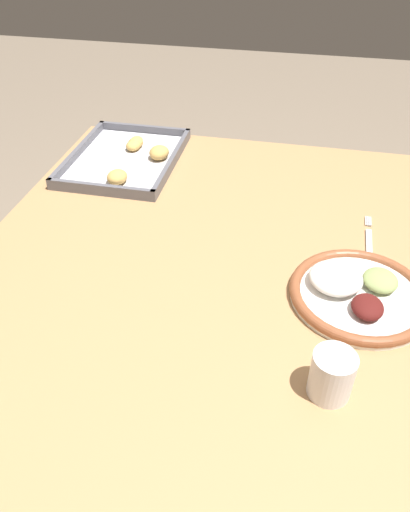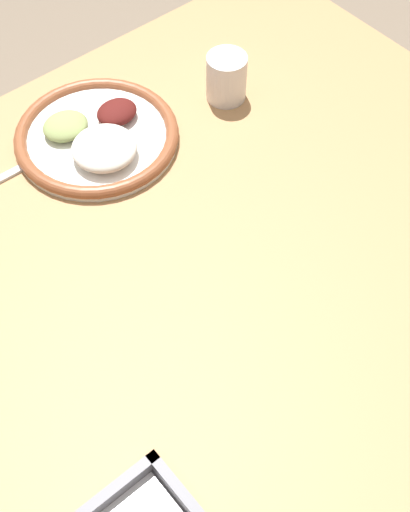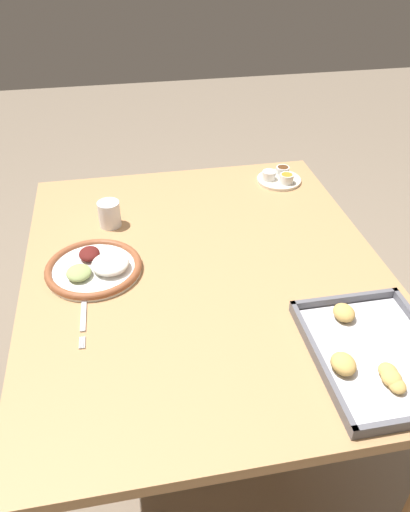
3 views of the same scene
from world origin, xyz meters
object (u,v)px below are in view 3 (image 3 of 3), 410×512
object	(u,v)px
dinner_plate	(95,267)
drinking_cup	(109,214)
saucer_plate	(279,177)
baking_tray	(373,355)
fork	(84,315)

from	to	relation	value
dinner_plate	drinking_cup	bearing A→B (deg)	167.93
dinner_plate	drinking_cup	xyz separation A→B (m)	(-0.22, 0.05, 0.03)
dinner_plate	drinking_cup	size ratio (longest dim) A/B	3.25
saucer_plate	baking_tray	xyz separation A→B (m)	(0.81, -0.05, -0.00)
saucer_plate	drinking_cup	world-z (taller)	drinking_cup
fork	saucer_plate	bearing A→B (deg)	131.98
saucer_plate	fork	bearing A→B (deg)	-49.42
drinking_cup	fork	bearing A→B (deg)	-11.22
fork	drinking_cup	bearing A→B (deg)	170.18
dinner_plate	fork	size ratio (longest dim) A/B	1.30
fork	drinking_cup	world-z (taller)	drinking_cup
saucer_plate	drinking_cup	xyz separation A→B (m)	(0.17, -0.58, 0.02)
fork	drinking_cup	size ratio (longest dim) A/B	2.50
baking_tray	fork	bearing A→B (deg)	-112.30
saucer_plate	drinking_cup	bearing A→B (deg)	-73.19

